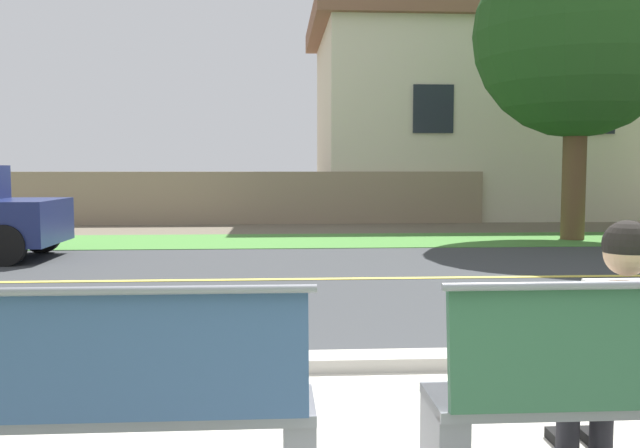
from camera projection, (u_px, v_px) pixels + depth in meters
name	position (u px, v px, depth m)	size (l,w,h in m)	color
ground_plane	(304.00, 264.00, 10.75)	(140.00, 140.00, 0.00)	#665B4C
curb_edge	(335.00, 362.00, 5.12)	(44.00, 0.30, 0.11)	#ADA89E
street_asphalt	(308.00, 279.00, 9.25)	(52.00, 8.00, 0.01)	#383A3D
road_centre_line	(308.00, 279.00, 9.25)	(48.00, 0.14, 0.01)	#E0CC4C
far_verge_grass	(297.00, 241.00, 14.16)	(48.00, 2.80, 0.02)	#478438
bench_left	(117.00, 408.00, 3.00)	(1.72, 0.48, 1.01)	slate
bench_right	(620.00, 397.00, 3.14)	(1.72, 0.48, 1.01)	slate
seated_person_white	(614.00, 339.00, 3.29)	(0.52, 0.68, 1.25)	black
shade_tree_far_left	(587.00, 17.00, 13.96)	(4.23, 4.23, 6.97)	brown
garden_wall	(242.00, 198.00, 18.51)	(13.00, 0.36, 1.40)	gray
house_across_street	(480.00, 116.00, 21.97)	(10.82, 6.91, 6.21)	beige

